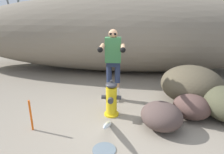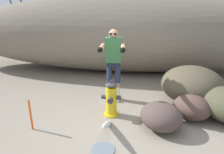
# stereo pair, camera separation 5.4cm
# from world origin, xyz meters

# --- Properties ---
(ground_plane) EXTENTS (56.00, 56.00, 0.04)m
(ground_plane) POSITION_xyz_m (0.00, 0.00, -0.02)
(ground_plane) COLOR gray
(dirt_embankment) EXTENTS (12.85, 3.20, 2.68)m
(dirt_embankment) POSITION_xyz_m (0.00, 3.76, 1.34)
(dirt_embankment) COLOR #756B5B
(dirt_embankment) RESTS_ON ground_plane
(fire_hydrant) EXTENTS (0.41, 0.36, 0.78)m
(fire_hydrant) POSITION_xyz_m (-0.11, 0.28, 0.36)
(fire_hydrant) COLOR gold
(fire_hydrant) RESTS_ON ground_plane
(hydrant_water_jet) EXTENTS (0.38, 1.18, 0.58)m
(hydrant_water_jet) POSITION_xyz_m (-0.11, -0.43, 0.14)
(hydrant_water_jet) COLOR silver
(hydrant_water_jet) RESTS_ON ground_plane
(utility_worker) EXTENTS (0.56, 0.99, 1.73)m
(utility_worker) POSITION_xyz_m (-0.14, 0.97, 1.11)
(utility_worker) COLOR beige
(utility_worker) RESTS_ON ground_plane
(boulder_large) EXTENTS (1.80, 1.80, 0.88)m
(boulder_large) POSITION_xyz_m (1.73, 1.14, 0.44)
(boulder_large) COLOR #4D4433
(boulder_large) RESTS_ON ground_plane
(boulder_small) EXTENTS (1.04, 1.04, 0.49)m
(boulder_small) POSITION_xyz_m (1.54, 0.34, 0.24)
(boulder_small) COLOR #4E3832
(boulder_small) RESTS_ON ground_plane
(boulder_outlier) EXTENTS (0.98, 1.02, 0.49)m
(boulder_outlier) POSITION_xyz_m (0.87, -0.10, 0.24)
(boulder_outlier) COLOR #4A3A36
(boulder_outlier) RESTS_ON ground_plane
(pine_tree_center) EXTENTS (2.00, 2.00, 5.01)m
(pine_tree_center) POSITION_xyz_m (-1.15, 9.95, 2.71)
(pine_tree_center) COLOR #47331E
(pine_tree_center) RESTS_ON ground_plane
(survey_stake) EXTENTS (0.04, 0.04, 0.60)m
(survey_stake) POSITION_xyz_m (-1.51, -0.42, 0.30)
(survey_stake) COLOR #E55914
(survey_stake) RESTS_ON ground_plane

